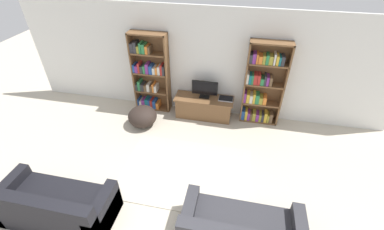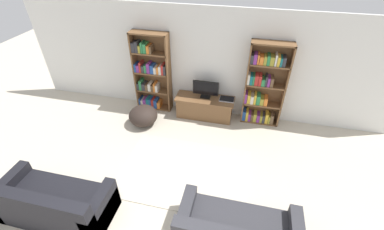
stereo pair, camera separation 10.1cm
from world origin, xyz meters
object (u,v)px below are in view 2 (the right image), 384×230
bookshelf_left (151,74)px  television (206,89)px  tv_stand (205,107)px  beanbag_ottoman (143,116)px  couch_left_sectional (54,204)px  bookshelf_right (263,87)px  laptop (227,99)px

bookshelf_left → television: bookshelf_left is taller
bookshelf_left → tv_stand: bookshelf_left is taller
tv_stand → beanbag_ottoman: 1.52m
bookshelf_left → television: (1.39, -0.09, -0.20)m
television → couch_left_sectional: (-1.83, -3.33, -0.46)m
bookshelf_left → bookshelf_right: size_ratio=1.00×
bookshelf_left → television: size_ratio=3.22×
bookshelf_left → laptop: 1.96m
bookshelf_right → beanbag_ottoman: bookshelf_right is taller
laptop → couch_left_sectional: size_ratio=0.19×
couch_left_sectional → tv_stand: bearing=60.8°
tv_stand → laptop: bearing=6.7°
tv_stand → couch_left_sectional: (-1.83, -3.28, 0.03)m
bookshelf_left → laptop: bearing=-2.3°
laptop → beanbag_ottoman: size_ratio=0.51×
bookshelf_left → bookshelf_right: bearing=-0.0°
bookshelf_right → television: 1.33m
bookshelf_left → tv_stand: size_ratio=1.41×
bookshelf_right → couch_left_sectional: bookshelf_right is taller
television → couch_left_sectional: size_ratio=0.34×
bookshelf_right → laptop: bookshelf_right is taller
bookshelf_left → beanbag_ottoman: size_ratio=2.94×
tv_stand → beanbag_ottoman: bearing=-155.2°
bookshelf_left → beanbag_ottoman: bearing=-89.0°
television → tv_stand: bearing=-90.0°
bookshelf_right → couch_left_sectional: (-3.14, -3.41, -0.65)m
tv_stand → laptop: (0.52, 0.06, 0.28)m
bookshelf_right → television: bookshelf_right is taller
bookshelf_right → bookshelf_left: bearing=180.0°
television → laptop: (0.52, 0.01, -0.21)m
tv_stand → bookshelf_left: bearing=174.3°
tv_stand → television: bearing=90.0°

